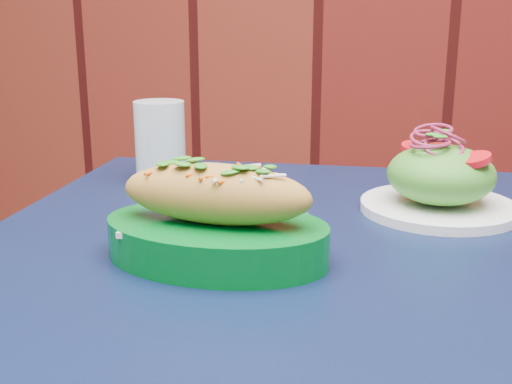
# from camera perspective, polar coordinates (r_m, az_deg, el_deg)

# --- Properties ---
(cafe_table) EXTENTS (0.84, 0.84, 0.75)m
(cafe_table) POSITION_cam_1_polar(r_m,az_deg,el_deg) (0.73, 6.23, -11.55)
(cafe_table) COLOR black
(cafe_table) RESTS_ON ground
(banh_mi_basket) EXTENTS (0.24, 0.17, 0.11)m
(banh_mi_basket) POSITION_cam_1_polar(r_m,az_deg,el_deg) (0.65, -3.57, -2.51)
(banh_mi_basket) COLOR #005E1B
(banh_mi_basket) RESTS_ON cafe_table
(salad_plate) EXTENTS (0.20, 0.20, 0.11)m
(salad_plate) POSITION_cam_1_polar(r_m,az_deg,el_deg) (0.84, 16.07, 0.95)
(salad_plate) COLOR white
(salad_plate) RESTS_ON cafe_table
(water_glass) EXTENTS (0.07, 0.07, 0.12)m
(water_glass) POSITION_cam_1_polar(r_m,az_deg,el_deg) (0.97, -8.52, 4.43)
(water_glass) COLOR silver
(water_glass) RESTS_ON cafe_table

